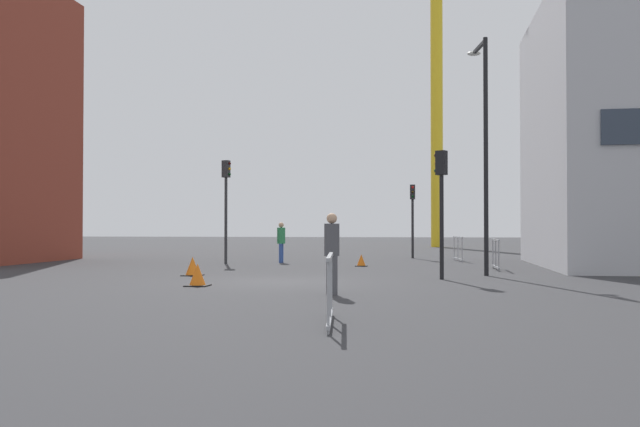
{
  "coord_description": "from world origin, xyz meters",
  "views": [
    {
      "loc": [
        3.89,
        -18.62,
        1.52
      ],
      "look_at": [
        0.0,
        7.28,
        2.02
      ],
      "focal_mm": 38.7,
      "sensor_mm": 36.0,
      "label": 1
    }
  ],
  "objects": [
    {
      "name": "ground",
      "position": [
        0.0,
        0.0,
        0.0
      ],
      "size": [
        160.0,
        160.0,
        0.0
      ],
      "primitive_type": "plane",
      "color": "#333335"
    },
    {
      "name": "pedestrian_waiting",
      "position": [
        1.87,
        -3.36,
        1.07
      ],
      "size": [
        0.34,
        0.34,
        1.82
      ],
      "color": "#4C4C51",
      "rests_on": "ground"
    },
    {
      "name": "safety_barrier_front",
      "position": [
        5.4,
        12.32,
        0.56
      ],
      "size": [
        0.33,
        2.21,
        1.08
      ],
      "color": "#9EA0A5",
      "rests_on": "ground"
    },
    {
      "name": "safety_barrier_rear",
      "position": [
        6.41,
        6.28,
        0.56
      ],
      "size": [
        0.08,
        2.04,
        1.08
      ],
      "color": "gray",
      "rests_on": "ground"
    },
    {
      "name": "safety_barrier_right_run",
      "position": [
        2.45,
        -7.98,
        0.56
      ],
      "size": [
        0.31,
        2.23,
        1.08
      ],
      "color": "#9EA0A5",
      "rests_on": "ground"
    },
    {
      "name": "traffic_cone_orange",
      "position": [
        1.54,
        7.7,
        0.21
      ],
      "size": [
        0.46,
        0.46,
        0.46
      ],
      "color": "black",
      "rests_on": "ground"
    },
    {
      "name": "traffic_light_island",
      "position": [
        3.38,
        14.73,
        2.4
      ],
      "size": [
        0.25,
        0.38,
        3.53
      ],
      "color": "#232326",
      "rests_on": "ground"
    },
    {
      "name": "pedestrian_walking",
      "position": [
        -2.02,
        9.73,
        0.99
      ],
      "size": [
        0.34,
        0.34,
        1.7
      ],
      "color": "#33519E",
      "rests_on": "ground"
    },
    {
      "name": "traffic_cone_by_barrier",
      "position": [
        -3.18,
        1.88,
        0.27
      ],
      "size": [
        0.58,
        0.58,
        0.59
      ],
      "color": "black",
      "rests_on": "ground"
    },
    {
      "name": "traffic_light_corner",
      "position": [
        4.41,
        1.52,
        2.51
      ],
      "size": [
        0.39,
        0.35,
        3.71
      ],
      "color": "black",
      "rests_on": "ground"
    },
    {
      "name": "traffic_cone_on_verge",
      "position": [
        -1.82,
        -1.67,
        0.27
      ],
      "size": [
        0.57,
        0.57,
        0.58
      ],
      "color": "black",
      "rests_on": "ground"
    },
    {
      "name": "construction_crane",
      "position": [
        4.97,
        33.77,
        17.27
      ],
      "size": [
        3.78,
        19.54,
        26.09
      ],
      "color": "yellow",
      "rests_on": "ground"
    },
    {
      "name": "traffic_light_crosswalk",
      "position": [
        -4.12,
        8.73,
        2.83
      ],
      "size": [
        0.39,
        0.31,
        4.24
      ],
      "color": "#2D2D30",
      "rests_on": "ground"
    },
    {
      "name": "streetlamp_tall",
      "position": [
        5.78,
        3.41,
        4.35
      ],
      "size": [
        0.53,
        1.67,
        7.4
      ],
      "color": "black",
      "rests_on": "ground"
    }
  ]
}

